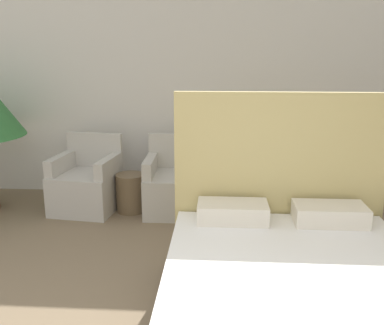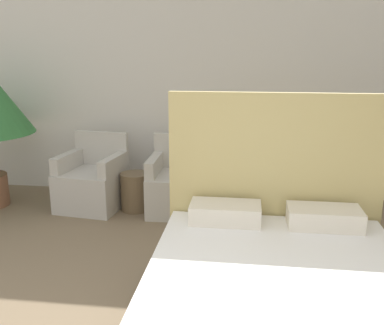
{
  "view_description": "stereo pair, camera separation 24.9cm",
  "coord_description": "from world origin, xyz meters",
  "px_view_note": "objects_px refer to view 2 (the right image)",
  "views": [
    {
      "loc": [
        0.5,
        -0.96,
        1.74
      ],
      "look_at": [
        0.25,
        2.89,
        0.73
      ],
      "focal_mm": 40.0,
      "sensor_mm": 36.0,
      "label": 1
    },
    {
      "loc": [
        0.75,
        -0.93,
        1.74
      ],
      "look_at": [
        0.25,
        2.89,
        0.73
      ],
      "focal_mm": 40.0,
      "sensor_mm": 36.0,
      "label": 2
    }
  ],
  "objects_px": {
    "bed": "(279,304)",
    "armchair_near_window_right": "(180,188)",
    "armchair_near_window_left": "(92,184)",
    "side_table": "(135,192)"
  },
  "relations": [
    {
      "from": "armchair_near_window_right",
      "to": "side_table",
      "type": "height_order",
      "value": "armchair_near_window_right"
    },
    {
      "from": "side_table",
      "to": "bed",
      "type": "bearing_deg",
      "value": -56.32
    },
    {
      "from": "bed",
      "to": "side_table",
      "type": "xyz_separation_m",
      "value": [
        -1.43,
        2.15,
        -0.08
      ]
    },
    {
      "from": "armchair_near_window_left",
      "to": "side_table",
      "type": "height_order",
      "value": "armchair_near_window_left"
    },
    {
      "from": "armchair_near_window_left",
      "to": "armchair_near_window_right",
      "type": "relative_size",
      "value": 1.0
    },
    {
      "from": "bed",
      "to": "armchair_near_window_right",
      "type": "distance_m",
      "value": 2.35
    },
    {
      "from": "bed",
      "to": "armchair_near_window_right",
      "type": "height_order",
      "value": "bed"
    },
    {
      "from": "armchair_near_window_left",
      "to": "side_table",
      "type": "relative_size",
      "value": 1.95
    },
    {
      "from": "armchair_near_window_right",
      "to": "armchair_near_window_left",
      "type": "bearing_deg",
      "value": 178.87
    },
    {
      "from": "bed",
      "to": "armchair_near_window_left",
      "type": "distance_m",
      "value": 2.9
    }
  ]
}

